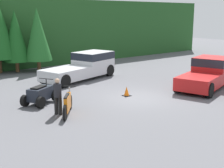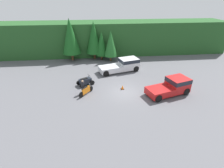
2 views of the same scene
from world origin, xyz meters
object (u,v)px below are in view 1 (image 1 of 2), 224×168
at_px(quad_atv, 41,95).
at_px(traffic_cone, 127,92).
at_px(rider_person, 58,95).
at_px(pickup_truck_red, 208,72).
at_px(dirt_bike, 68,104).
at_px(pickup_truck_second, 85,65).

height_order(quad_atv, traffic_cone, quad_atv).
bearing_deg(rider_person, traffic_cone, -32.94).
relative_size(pickup_truck_red, dirt_bike, 2.81).
bearing_deg(quad_atv, traffic_cone, -49.48).
bearing_deg(pickup_truck_second, dirt_bike, -144.88).
bearing_deg(pickup_truck_second, traffic_cone, -115.28).
distance_m(dirt_bike, quad_atv, 2.50).
distance_m(dirt_bike, rider_person, 0.63).
height_order(pickup_truck_second, quad_atv, pickup_truck_second).
relative_size(pickup_truck_second, quad_atv, 2.69).
height_order(pickup_truck_red, quad_atv, pickup_truck_red).
bearing_deg(quad_atv, pickup_truck_red, -47.36).
bearing_deg(pickup_truck_second, rider_person, -147.89).
bearing_deg(traffic_cone, pickup_truck_second, 80.12).
bearing_deg(dirt_bike, traffic_cone, -40.21).
height_order(quad_atv, rider_person, rider_person).
relative_size(quad_atv, traffic_cone, 4.29).
bearing_deg(traffic_cone, quad_atv, 160.03).
xyz_separation_m(quad_atv, traffic_cone, (4.58, -1.67, -0.24)).
bearing_deg(pickup_truck_red, rider_person, 157.70).
bearing_deg(pickup_truck_second, pickup_truck_red, -73.65).
xyz_separation_m(dirt_bike, traffic_cone, (4.43, 0.83, -0.25)).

